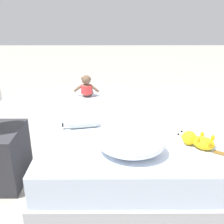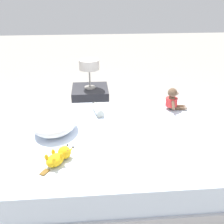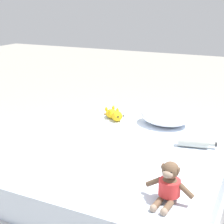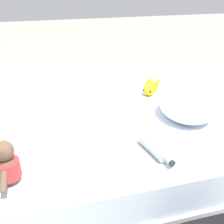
% 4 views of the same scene
% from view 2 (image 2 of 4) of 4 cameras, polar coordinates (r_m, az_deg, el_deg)
% --- Properties ---
extents(ground_plane, '(16.00, 16.00, 0.00)m').
position_cam_2_polar(ground_plane, '(2.65, 2.17, -13.44)').
color(ground_plane, '#9E998E').
extents(bed, '(1.52, 1.84, 0.46)m').
position_cam_2_polar(bed, '(2.51, 2.26, -9.43)').
color(bed, '#B2B2B7').
rests_on(bed, ground_plane).
extents(pillow, '(0.53, 0.47, 0.17)m').
position_cam_2_polar(pillow, '(2.45, -12.05, -2.32)').
color(pillow, white).
rests_on(pillow, bed).
extents(plush_monkey, '(0.29, 0.23, 0.24)m').
position_cam_2_polar(plush_monkey, '(2.90, 12.79, 2.41)').
color(plush_monkey, brown).
rests_on(plush_monkey, bed).
extents(plush_yellow_creature, '(0.29, 0.24, 0.10)m').
position_cam_2_polar(plush_yellow_creature, '(2.06, -11.21, -9.27)').
color(plush_yellow_creature, yellow).
rests_on(plush_yellow_creature, bed).
extents(glass_bottle, '(0.29, 0.12, 0.08)m').
position_cam_2_polar(glass_bottle, '(2.76, -3.07, 0.51)').
color(glass_bottle, '#B7BCB2').
rests_on(glass_bottle, bed).
extents(nightstand, '(0.46, 0.46, 0.47)m').
position_cam_2_polar(nightstand, '(3.52, -4.57, 1.56)').
color(nightstand, '#2D2D33').
rests_on(nightstand, ground_plane).
extents(bedside_lamp, '(0.25, 0.25, 0.36)m').
position_cam_2_polar(bedside_lamp, '(3.34, -4.88, 9.81)').
color(bedside_lamp, gray).
rests_on(bedside_lamp, nightstand).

